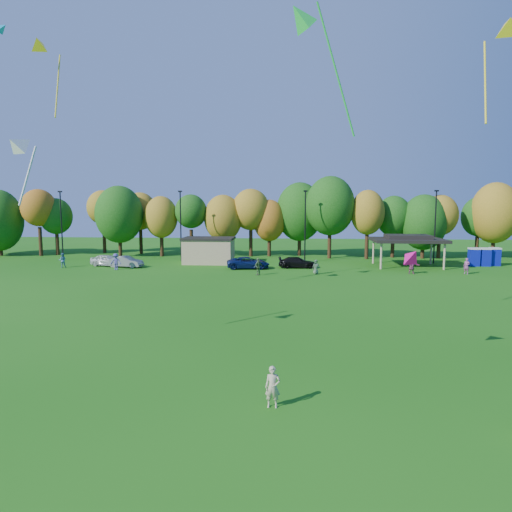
# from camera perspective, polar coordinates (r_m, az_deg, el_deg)

# --- Properties ---
(ground) EXTENTS (160.00, 160.00, 0.00)m
(ground) POSITION_cam_1_polar(r_m,az_deg,el_deg) (19.44, 3.26, -15.91)
(ground) COLOR #19600F
(ground) RESTS_ON ground
(tree_line) EXTENTS (93.57, 10.55, 11.15)m
(tree_line) POSITION_cam_1_polar(r_m,az_deg,el_deg) (63.51, 3.29, 5.18)
(tree_line) COLOR black
(tree_line) RESTS_ON ground
(lamp_posts) EXTENTS (64.50, 0.25, 9.09)m
(lamp_posts) POSITION_cam_1_polar(r_m,az_deg,el_deg) (58.04, 6.16, 4.03)
(lamp_posts) COLOR black
(lamp_posts) RESTS_ON ground
(utility_building) EXTENTS (6.30, 4.30, 3.25)m
(utility_building) POSITION_cam_1_polar(r_m,az_deg,el_deg) (57.20, -5.93, 0.72)
(utility_building) COLOR tan
(utility_building) RESTS_ON ground
(pavilion) EXTENTS (8.20, 6.20, 3.77)m
(pavilion) POSITION_cam_1_polar(r_m,az_deg,el_deg) (56.79, 18.43, 1.98)
(pavilion) COLOR tan
(pavilion) RESTS_ON ground
(porta_potties) EXTENTS (3.75, 1.66, 2.18)m
(porta_potties) POSITION_cam_1_polar(r_m,az_deg,el_deg) (61.09, 26.66, -0.09)
(porta_potties) COLOR #0C17A6
(porta_potties) RESTS_ON ground
(kite_flyer) EXTENTS (0.56, 0.37, 1.54)m
(kite_flyer) POSITION_cam_1_polar(r_m,az_deg,el_deg) (17.32, 2.10, -16.05)
(kite_flyer) COLOR #BEB28F
(kite_flyer) RESTS_ON ground
(car_a) EXTENTS (4.42, 2.79, 1.40)m
(car_a) POSITION_cam_1_polar(r_m,az_deg,el_deg) (57.22, -18.12, -0.52)
(car_a) COLOR silver
(car_a) RESTS_ON ground
(car_b) EXTENTS (4.15, 2.02, 1.31)m
(car_b) POSITION_cam_1_polar(r_m,az_deg,el_deg) (55.55, -15.93, -0.70)
(car_b) COLOR gray
(car_b) RESTS_ON ground
(car_c) EXTENTS (5.09, 2.78, 1.35)m
(car_c) POSITION_cam_1_polar(r_m,az_deg,el_deg) (52.30, -0.99, -0.86)
(car_c) COLOR #0E1C54
(car_c) RESTS_ON ground
(car_d) EXTENTS (4.45, 1.98, 1.27)m
(car_d) POSITION_cam_1_polar(r_m,az_deg,el_deg) (53.16, 5.18, -0.81)
(car_d) COLOR black
(car_d) RESTS_ON ground
(far_person_0) EXTENTS (1.00, 0.90, 1.69)m
(far_person_0) POSITION_cam_1_polar(r_m,az_deg,el_deg) (57.83, -23.03, -0.50)
(far_person_0) COLOR teal
(far_person_0) RESTS_ON ground
(far_person_1) EXTENTS (1.65, 0.55, 1.78)m
(far_person_1) POSITION_cam_1_polar(r_m,az_deg,el_deg) (51.22, 18.88, -1.13)
(far_person_1) COLOR #A24373
(far_person_1) RESTS_ON ground
(far_person_2) EXTENTS (0.86, 0.68, 1.55)m
(far_person_2) POSITION_cam_1_polar(r_m,az_deg,el_deg) (48.65, 7.49, -1.36)
(far_person_2) COLOR #5E7F57
(far_person_2) RESTS_ON ground
(far_person_3) EXTENTS (0.74, 0.72, 1.71)m
(far_person_3) POSITION_cam_1_polar(r_m,az_deg,el_deg) (53.15, 24.83, -1.16)
(far_person_3) COLOR #A24C8E
(far_person_3) RESTS_ON ground
(far_person_4) EXTENTS (1.24, 0.76, 1.86)m
(far_person_4) POSITION_cam_1_polar(r_m,az_deg,el_deg) (53.71, -17.12, -0.68)
(far_person_4) COLOR #4D4497
(far_person_4) RESTS_ON ground
(far_person_5) EXTENTS (1.03, 1.08, 1.80)m
(far_person_5) POSITION_cam_1_polar(r_m,az_deg,el_deg) (47.55, 0.28, -1.33)
(far_person_5) COLOR #537245
(far_person_5) RESTS_ON ground
(kite_0) EXTENTS (1.43, 3.22, 5.39)m
(kite_0) POSITION_cam_1_polar(r_m,az_deg,el_deg) (36.56, -25.24, 22.59)
(kite_0) COLOR yellow
(kite_3) EXTENTS (4.29, 2.66, 7.48)m
(kite_3) POSITION_cam_1_polar(r_m,az_deg,el_deg) (27.94, 5.68, 27.51)
(kite_3) COLOR green
(kite_7) EXTENTS (1.56, 3.29, 5.45)m
(kite_7) POSITION_cam_1_polar(r_m,az_deg,el_deg) (28.44, 28.76, 23.63)
(kite_7) COLOR yellow
(kite_12) EXTENTS (2.63, 1.09, 4.40)m
(kite_12) POSITION_cam_1_polar(r_m,az_deg,el_deg) (53.40, -29.23, 23.58)
(kite_12) COLOR #0C7EB4
(kite_14) EXTENTS (1.42, 2.14, 3.43)m
(kite_14) POSITION_cam_1_polar(r_m,az_deg,el_deg) (23.74, -27.07, 12.21)
(kite_14) COLOR white
(kite_15) EXTENTS (1.16, 1.32, 1.09)m
(kite_15) POSITION_cam_1_polar(r_m,az_deg,el_deg) (21.48, 18.96, -0.02)
(kite_15) COLOR #CF0B76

